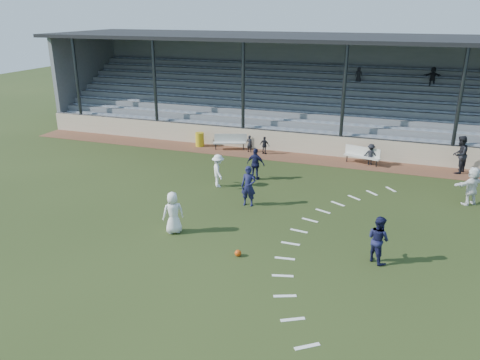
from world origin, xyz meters
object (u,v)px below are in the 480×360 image
Objects in this scene: football at (238,253)px; player_navy_lead at (249,186)px; player_white_lead at (173,213)px; bench_left at (230,140)px; bench_right at (362,154)px; trash_bin at (200,139)px; official at (460,155)px.

football is 0.13× the size of player_navy_lead.
football is at bearing -79.42° from player_navy_lead.
player_white_lead is (-2.97, 0.95, 0.71)m from football.
player_white_lead is (1.91, -11.42, 0.24)m from bench_left.
bench_left is 7.94m from bench_right.
player_white_lead reaches higher than bench_right.
bench_right is (7.94, -0.27, 0.00)m from bench_left.
football is 0.14× the size of player_white_lead.
trash_bin is 12.09m from player_white_lead.
official is at bearing 15.26° from bench_right.
bench_left is 11.58m from player_white_lead.
official is at bearing 56.72° from football.
bench_right is 1.23× the size of player_white_lead.
football is 3.20m from player_white_lead.
trash_bin is 14.91m from official.
trash_bin is 3.70× the size of football.
official is (7.98, 12.15, 0.90)m from football.
player_white_lead is at bearing -20.47° from official.
official is (14.90, -0.21, 0.57)m from trash_bin.
bench_left is at bearing 0.08° from trash_bin.
bench_left is 8.62× the size of football.
player_navy_lead reaches higher than football.
trash_bin is 0.43× the size of official.
bench_right is 8.72m from player_navy_lead.
football is at bearing -88.14° from bench_left.
bench_right is 9.99m from trash_bin.
football is at bearing 124.95° from player_white_lead.
bench_left is 1.22× the size of player_white_lead.
trash_bin is at bearing -66.96° from official.
bench_left reaches higher than trash_bin.
player_white_lead is at bearing -70.89° from trash_bin.
bench_right is 2.35× the size of trash_bin.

